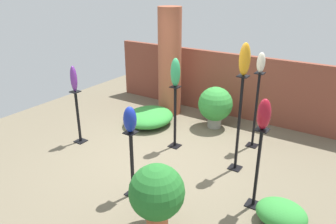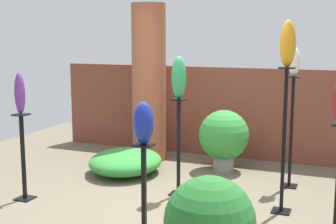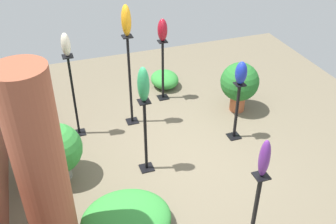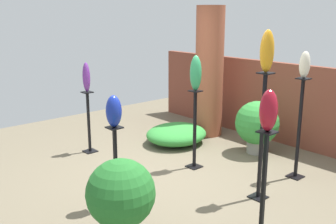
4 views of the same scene
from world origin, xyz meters
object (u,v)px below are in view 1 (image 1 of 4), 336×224
at_px(pedestal_cobalt, 132,167).
at_px(art_vase_ruby, 264,114).
at_px(art_vase_cobalt, 130,120).
at_px(potted_plant_near_pillar, 157,194).
at_px(brick_pillar, 170,62).
at_px(art_vase_amber, 245,59).
at_px(art_vase_ivory, 261,63).
at_px(potted_plant_mid_right, 215,105).
at_px(pedestal_violet, 78,119).
at_px(pedestal_ivory, 255,114).
at_px(pedestal_ruby, 257,172).
at_px(pedestal_jade, 175,120).
at_px(art_vase_violet, 74,79).
at_px(pedestal_amber, 239,128).
at_px(art_vase_jade, 175,72).

relative_size(pedestal_cobalt, art_vase_ruby, 2.46).
bearing_deg(art_vase_cobalt, potted_plant_near_pillar, -30.47).
distance_m(brick_pillar, art_vase_amber, 2.78).
height_order(brick_pillar, art_vase_ivory, brick_pillar).
bearing_deg(potted_plant_mid_right, art_vase_ruby, -52.37).
height_order(pedestal_cobalt, pedestal_violet, pedestal_violet).
height_order(art_vase_ivory, potted_plant_near_pillar, art_vase_ivory).
xyz_separation_m(pedestal_ivory, pedestal_violet, (-2.84, -1.65, -0.19)).
bearing_deg(pedestal_ruby, art_vase_ivory, 110.30).
height_order(pedestal_ivory, pedestal_ruby, pedestal_ivory).
distance_m(pedestal_ivory, art_vase_ivory, 0.94).
relative_size(pedestal_ivory, art_vase_ruby, 3.49).
xyz_separation_m(pedestal_jade, art_vase_cobalt, (0.28, -1.58, 0.65)).
bearing_deg(art_vase_ruby, art_vase_cobalt, -155.32).
bearing_deg(art_vase_ruby, pedestal_jade, 154.68).
bearing_deg(art_vase_violet, art_vase_cobalt, -21.43).
xyz_separation_m(pedestal_jade, pedestal_cobalt, (0.28, -1.58, -0.09)).
relative_size(pedestal_amber, art_vase_ivory, 4.45).
bearing_deg(art_vase_amber, pedestal_jade, 175.02).
relative_size(pedestal_cobalt, art_vase_violet, 2.10).
relative_size(pedestal_ivory, art_vase_violet, 2.98).
height_order(pedestal_ivory, potted_plant_mid_right, pedestal_ivory).
bearing_deg(art_vase_ruby, potted_plant_mid_right, 127.63).
relative_size(art_vase_violet, potted_plant_mid_right, 0.54).
xyz_separation_m(pedestal_cobalt, art_vase_jade, (-0.28, 1.58, 0.98)).
bearing_deg(pedestal_cobalt, art_vase_amber, 56.60).
xyz_separation_m(pedestal_jade, potted_plant_near_pillar, (1.01, -2.01, 0.01)).
bearing_deg(potted_plant_near_pillar, potted_plant_mid_right, 103.49).
bearing_deg(art_vase_violet, pedestal_ivory, 30.18).
bearing_deg(brick_pillar, pedestal_ivory, -14.19).
bearing_deg(art_vase_amber, pedestal_cobalt, -123.40).
xyz_separation_m(pedestal_ruby, pedestal_violet, (-3.46, 0.03, -0.07)).
bearing_deg(potted_plant_near_pillar, pedestal_jade, 116.58).
height_order(art_vase_ivory, potted_plant_mid_right, art_vase_ivory).
distance_m(pedestal_violet, art_vase_cobalt, 2.17).
distance_m(brick_pillar, potted_plant_mid_right, 1.43).
bearing_deg(art_vase_violet, pedestal_amber, 14.15).
bearing_deg(potted_plant_near_pillar, pedestal_ruby, 53.96).
bearing_deg(potted_plant_mid_right, pedestal_ruby, -52.37).
xyz_separation_m(brick_pillar, pedestal_ruby, (2.84, -2.25, -0.66)).
xyz_separation_m(art_vase_amber, art_vase_cobalt, (-0.97, -1.47, -0.65)).
xyz_separation_m(art_vase_amber, art_vase_violet, (-2.88, -0.73, -0.57)).
distance_m(art_vase_ivory, potted_plant_near_pillar, 3.02).
bearing_deg(art_vase_jade, art_vase_violet, -152.83).
xyz_separation_m(pedestal_jade, art_vase_jade, (0.00, -0.00, 0.89)).
relative_size(art_vase_jade, potted_plant_mid_right, 0.58).
xyz_separation_m(art_vase_ivory, art_vase_amber, (0.04, -0.93, 0.24)).
bearing_deg(pedestal_violet, art_vase_amber, 14.15).
xyz_separation_m(pedestal_ruby, art_vase_violet, (-3.46, 0.03, 0.73)).
bearing_deg(art_vase_jade, pedestal_cobalt, -79.96).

